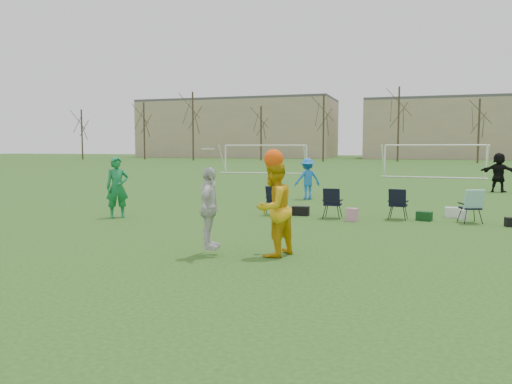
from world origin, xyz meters
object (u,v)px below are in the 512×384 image
at_px(goal_left, 265,151).
at_px(fielder_green_near, 117,187).
at_px(goal_mid, 434,151).
at_px(center_contest, 253,207).
at_px(fielder_black, 499,172).
at_px(fielder_blue, 307,179).

bearing_deg(goal_left, fielder_green_near, -87.76).
height_order(goal_left, goal_mid, same).
bearing_deg(goal_left, center_contest, -78.71).
bearing_deg(fielder_green_near, goal_left, 58.13).
bearing_deg(center_contest, fielder_black, 68.07).
xyz_separation_m(fielder_blue, fielder_black, (8.43, 6.32, 0.11)).
xyz_separation_m(fielder_green_near, fielder_blue, (4.62, 7.42, -0.09)).
xyz_separation_m(fielder_green_near, center_contest, (5.88, -4.04, 0.05)).
relative_size(fielder_blue, center_contest, 0.79).
relative_size(fielder_green_near, fielder_blue, 1.10).
bearing_deg(fielder_black, fielder_green_near, 68.86).
bearing_deg(goal_left, fielder_black, -46.52).
bearing_deg(center_contest, fielder_green_near, 145.56).
bearing_deg(goal_mid, goal_left, 175.87).
xyz_separation_m(fielder_blue, goal_left, (-8.24, 21.08, 1.04)).
distance_m(fielder_blue, goal_mid, 19.96).
xyz_separation_m(fielder_green_near, goal_left, (-3.62, 28.50, 0.95)).
bearing_deg(fielder_blue, fielder_black, -174.56).
distance_m(fielder_blue, fielder_black, 10.54).
relative_size(fielder_blue, goal_left, 0.24).
distance_m(fielder_green_near, center_contest, 7.14).
distance_m(center_contest, goal_mid, 30.88).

